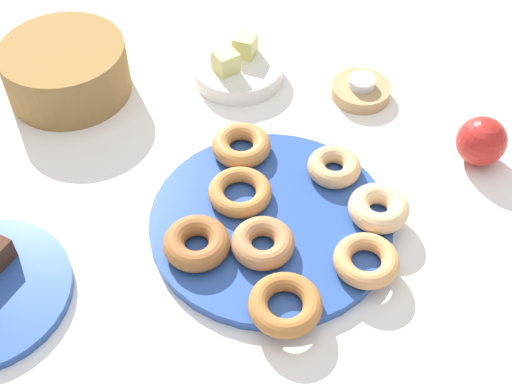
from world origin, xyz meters
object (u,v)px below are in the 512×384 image
(donut_plate, at_px, (271,222))
(donut_7, at_px, (241,145))
(donut_6, at_px, (197,243))
(donut_5, at_px, (263,243))
(melon_chunk_right, at_px, (245,45))
(donut_1, at_px, (285,305))
(donut_3, at_px, (240,192))
(melon_chunk_left, at_px, (226,61))
(basket, at_px, (66,70))
(donut_0, at_px, (379,208))
(candle_holder, at_px, (361,91))
(apple, at_px, (482,141))
(donut_4, at_px, (332,165))
(tealight, at_px, (362,82))
(donut_2, at_px, (366,261))
(fruit_bowl, at_px, (238,71))

(donut_plate, bearing_deg, donut_7, 65.48)
(donut_7, bearing_deg, donut_6, -149.64)
(donut_5, height_order, melon_chunk_right, melon_chunk_right)
(donut_1, distance_m, donut_5, 0.10)
(donut_5, distance_m, melon_chunk_right, 0.41)
(donut_3, relative_size, melon_chunk_left, 2.51)
(basket, bearing_deg, donut_0, -73.35)
(donut_plate, bearing_deg, candle_holder, 18.42)
(melon_chunk_right, bearing_deg, apple, -74.49)
(donut_0, relative_size, melon_chunk_left, 2.34)
(melon_chunk_right, bearing_deg, candle_holder, -63.63)
(donut_1, relative_size, melon_chunk_left, 2.56)
(donut_plate, xyz_separation_m, donut_1, (-0.09, -0.12, 0.02))
(donut_3, relative_size, basket, 0.45)
(donut_3, height_order, melon_chunk_right, melon_chunk_right)
(basket, bearing_deg, donut_4, -68.19)
(tealight, bearing_deg, apple, -84.77)
(donut_1, xyz_separation_m, donut_7, (0.14, 0.24, 0.00))
(donut_6, distance_m, tealight, 0.42)
(donut_5, height_order, donut_6, donut_6)
(donut_2, relative_size, melon_chunk_left, 2.40)
(donut_2, xyz_separation_m, donut_3, (-0.04, 0.20, -0.00))
(candle_holder, xyz_separation_m, melon_chunk_right, (-0.09, 0.19, 0.04))
(donut_plate, xyz_separation_m, melon_chunk_right, (0.21, 0.29, 0.04))
(donut_7, distance_m, candle_holder, 0.25)
(donut_7, xyz_separation_m, melon_chunk_left, (0.10, 0.15, 0.02))
(donut_5, distance_m, apple, 0.38)
(basket, relative_size, fruit_bowl, 1.32)
(donut_4, distance_m, donut_7, 0.14)
(donut_7, height_order, apple, apple)
(donut_1, relative_size, apple, 1.24)
(donut_2, distance_m, basket, 0.59)
(basket, bearing_deg, donut_6, -98.53)
(donut_6, height_order, basket, basket)
(fruit_bowl, bearing_deg, donut_5, -126.62)
(donut_4, distance_m, donut_6, 0.24)
(donut_1, height_order, donut_6, donut_6)
(donut_1, height_order, melon_chunk_right, melon_chunk_right)
(donut_plate, distance_m, donut_5, 0.06)
(donut_5, bearing_deg, melon_chunk_left, 56.76)
(donut_plate, xyz_separation_m, donut_6, (-0.11, 0.03, 0.02))
(donut_6, distance_m, fruit_bowl, 0.38)
(basket, bearing_deg, apple, -56.45)
(donut_1, xyz_separation_m, tealight, (0.39, 0.22, 0.00))
(donut_6, height_order, donut_7, donut_6)
(donut_0, xyz_separation_m, melon_chunk_right, (0.10, 0.38, 0.02))
(donut_2, xyz_separation_m, fruit_bowl, (0.15, 0.42, -0.01))
(donut_plate, distance_m, donut_6, 0.11)
(donut_6, xyz_separation_m, basket, (0.06, 0.41, 0.01))
(candle_holder, relative_size, apple, 1.31)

